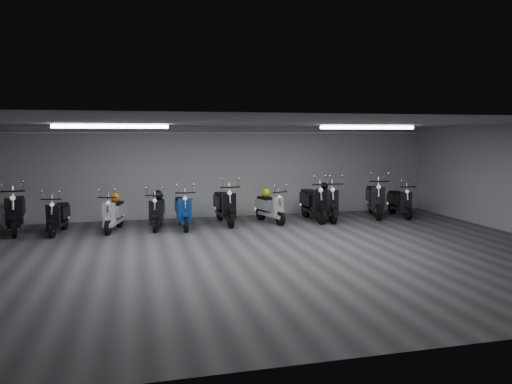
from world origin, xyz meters
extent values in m
cube|color=#3E3E41|center=(0.00, 0.00, -0.01)|extent=(14.00, 10.00, 0.01)
cube|color=gray|center=(0.00, 0.00, 2.80)|extent=(14.00, 10.00, 0.01)
cube|color=#A6A7A9|center=(0.00, 5.00, 1.40)|extent=(14.00, 0.01, 2.80)
cube|color=#A6A7A9|center=(0.00, -5.00, 1.40)|extent=(14.00, 0.01, 2.80)
cube|color=white|center=(-3.00, 1.00, 2.74)|extent=(2.40, 0.18, 0.08)
cube|color=white|center=(3.00, 1.00, 2.74)|extent=(2.40, 0.18, 0.08)
cylinder|color=white|center=(0.00, 4.92, 2.62)|extent=(13.60, 0.05, 0.05)
sphere|color=#D2E50D|center=(1.20, 3.77, 0.86)|extent=(0.25, 0.25, 0.25)
sphere|color=black|center=(-1.94, 3.69, 0.90)|extent=(0.28, 0.28, 0.28)
sphere|color=orange|center=(-3.07, 3.61, 0.87)|extent=(0.25, 0.25, 0.25)
sphere|color=black|center=(3.04, 3.85, 1.00)|extent=(0.23, 0.23, 0.23)
camera|label=1|loc=(-2.54, -9.92, 2.58)|focal=34.12mm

